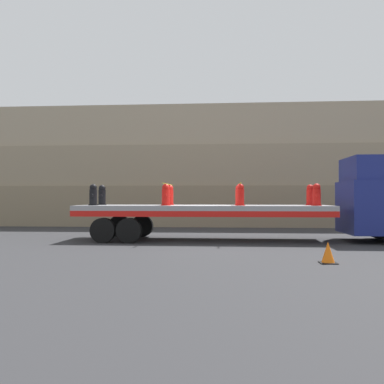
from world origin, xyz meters
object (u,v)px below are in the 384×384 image
object	(u,v)px
truck_cab	(380,199)
fire_hydrant_black_near_0	(93,195)
fire_hydrant_red_near_1	(166,195)
fire_hydrant_red_far_2	(239,195)
flatbed_trailer	(190,211)
fire_hydrant_red_far_3	(310,195)
traffic_cone	(328,253)
fire_hydrant_red_near_2	(240,195)
fire_hydrant_black_far_0	(102,195)
fire_hydrant_red_near_3	(317,195)
fire_hydrant_red_far_1	(170,195)

from	to	relation	value
truck_cab	fire_hydrant_black_near_0	world-z (taller)	truck_cab
fire_hydrant_red_near_1	fire_hydrant_red_far_2	world-z (taller)	same
flatbed_trailer	fire_hydrant_black_near_0	size ratio (longest dim) A/B	11.83
fire_hydrant_red_near_1	fire_hydrant_red_far_3	xyz separation A→B (m)	(5.29, 1.12, 0.00)
fire_hydrant_black_near_0	traffic_cone	xyz separation A→B (m)	(7.21, -4.71, -1.41)
fire_hydrant_black_near_0	fire_hydrant_red_near_2	size ratio (longest dim) A/B	1.00
fire_hydrant_black_far_0	fire_hydrant_red_near_2	xyz separation A→B (m)	(5.29, -1.12, 0.00)
truck_cab	fire_hydrant_black_far_0	bearing A→B (deg)	176.87
fire_hydrant_black_far_0	fire_hydrant_red_near_3	size ratio (longest dim) A/B	1.00
fire_hydrant_red_far_2	traffic_cone	size ratio (longest dim) A/B	1.50
truck_cab	fire_hydrant_black_near_0	bearing A→B (deg)	-176.87
fire_hydrant_red_far_1	fire_hydrant_red_far_3	size ratio (longest dim) A/B	1.00
fire_hydrant_black_far_0	flatbed_trailer	bearing A→B (deg)	-9.20
fire_hydrant_red_near_1	fire_hydrant_red_far_2	distance (m)	2.87
fire_hydrant_black_far_0	fire_hydrant_red_near_2	size ratio (longest dim) A/B	1.00
fire_hydrant_red_near_1	fire_hydrant_red_near_2	size ratio (longest dim) A/B	1.00
fire_hydrant_red_near_1	fire_hydrant_red_far_1	distance (m)	1.12
fire_hydrant_red_near_2	fire_hydrant_red_near_1	bearing A→B (deg)	180.00
fire_hydrant_red_far_1	fire_hydrant_black_near_0	bearing A→B (deg)	-157.03
fire_hydrant_red_near_2	fire_hydrant_red_far_3	bearing A→B (deg)	22.97
fire_hydrant_red_near_3	traffic_cone	xyz separation A→B (m)	(-0.73, -4.71, -1.41)
fire_hydrant_black_far_0	fire_hydrant_red_far_3	distance (m)	7.94
truck_cab	fire_hydrant_red_near_1	bearing A→B (deg)	-175.79
fire_hydrant_red_near_2	fire_hydrant_red_near_3	xyz separation A→B (m)	(2.65, 0.00, 0.00)
truck_cab	flatbed_trailer	bearing A→B (deg)	180.00
truck_cab	fire_hydrant_black_far_0	size ratio (longest dim) A/B	3.89
fire_hydrant_black_near_0	fire_hydrant_red_far_1	size ratio (longest dim) A/B	1.00
fire_hydrant_black_near_0	fire_hydrant_red_near_3	xyz separation A→B (m)	(7.94, 0.00, 0.00)
truck_cab	fire_hydrant_black_far_0	distance (m)	10.29
fire_hydrant_black_far_0	fire_hydrant_red_far_2	bearing A→B (deg)	0.00
fire_hydrant_red_far_1	fire_hydrant_red_near_3	bearing A→B (deg)	-11.97
fire_hydrant_red_near_2	fire_hydrant_red_far_1	bearing A→B (deg)	157.03
fire_hydrant_black_near_0	traffic_cone	world-z (taller)	fire_hydrant_black_near_0
fire_hydrant_red_near_3	fire_hydrant_red_far_3	world-z (taller)	same
fire_hydrant_black_far_0	fire_hydrant_red_near_1	size ratio (longest dim) A/B	1.00
fire_hydrant_red_far_1	fire_hydrant_red_far_3	world-z (taller)	same
fire_hydrant_black_far_0	fire_hydrant_red_near_1	bearing A→B (deg)	-22.97
fire_hydrant_red_near_2	fire_hydrant_red_far_3	xyz separation A→B (m)	(2.65, 1.12, 0.00)
fire_hydrant_red_near_2	fire_hydrant_red_near_3	bearing A→B (deg)	0.00
fire_hydrant_red_near_1	fire_hydrant_red_near_2	xyz separation A→B (m)	(2.65, 0.00, 0.00)
flatbed_trailer	fire_hydrant_black_near_0	bearing A→B (deg)	-170.80
fire_hydrant_black_near_0	truck_cab	bearing A→B (deg)	3.13
fire_hydrant_red_near_2	fire_hydrant_black_far_0	bearing A→B (deg)	168.03
fire_hydrant_black_near_0	fire_hydrant_red_near_1	distance (m)	2.65
fire_hydrant_red_far_3	traffic_cone	distance (m)	6.05
fire_hydrant_red_far_3	traffic_cone	size ratio (longest dim) A/B	1.50
fire_hydrant_red_near_2	fire_hydrant_red_far_2	world-z (taller)	same
fire_hydrant_red_near_1	fire_hydrant_red_far_2	xyz separation A→B (m)	(2.65, 1.12, 0.00)
fire_hydrant_red_far_1	fire_hydrant_red_far_3	distance (m)	5.29
fire_hydrant_red_near_2	fire_hydrant_red_near_3	size ratio (longest dim) A/B	1.00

